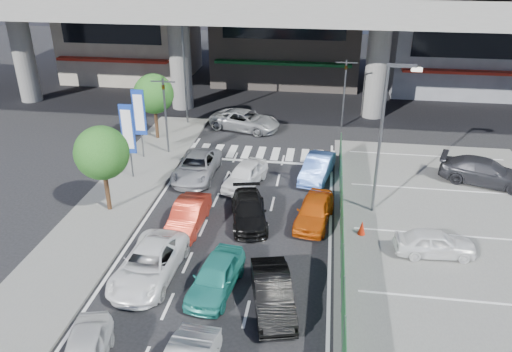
% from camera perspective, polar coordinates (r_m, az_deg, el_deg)
% --- Properties ---
extents(ground, '(120.00, 120.00, 0.00)m').
position_cam_1_polar(ground, '(22.88, -3.91, -10.18)').
color(ground, black).
rests_on(ground, ground).
extents(parking_lot, '(12.00, 28.00, 0.06)m').
position_cam_1_polar(parking_lot, '(25.06, 22.90, -8.82)').
color(parking_lot, '#5C5C59').
rests_on(parking_lot, ground).
extents(sidewalk_left, '(4.00, 30.00, 0.12)m').
position_cam_1_polar(sidewalk_left, '(28.10, -16.34, -3.72)').
color(sidewalk_left, '#5C5C59').
rests_on(sidewalk_left, ground).
extents(fence_run, '(0.16, 22.00, 1.80)m').
position_cam_1_polar(fence_run, '(22.82, 9.81, -7.89)').
color(fence_run, '#1C5329').
rests_on(fence_run, ground).
extents(expressway, '(64.00, 14.00, 10.75)m').
position_cam_1_polar(expressway, '(40.52, 2.44, 19.22)').
color(expressway, slate).
rests_on(expressway, ground).
extents(building_west, '(12.00, 10.90, 13.00)m').
position_cam_1_polar(building_west, '(54.37, -14.28, 17.79)').
color(building_west, '#A19582').
rests_on(building_west, ground).
extents(building_center, '(14.00, 10.90, 15.00)m').
position_cam_1_polar(building_center, '(51.52, 3.78, 19.19)').
color(building_center, gray).
rests_on(building_center, ground).
extents(building_east, '(12.00, 10.90, 12.00)m').
position_cam_1_polar(building_east, '(51.92, 22.23, 15.81)').
color(building_east, gray).
rests_on(building_east, ground).
extents(traffic_light_left, '(1.60, 1.24, 5.20)m').
position_cam_1_polar(traffic_light_left, '(33.17, -10.45, 8.79)').
color(traffic_light_left, '#595B60').
rests_on(traffic_light_left, ground).
extents(traffic_light_right, '(1.60, 1.24, 5.20)m').
position_cam_1_polar(traffic_light_right, '(38.26, 10.19, 11.09)').
color(traffic_light_right, '#595B60').
rests_on(traffic_light_right, ground).
extents(street_lamp_right, '(1.65, 0.22, 8.00)m').
position_cam_1_polar(street_lamp_right, '(25.73, 14.53, 5.33)').
color(street_lamp_right, '#595B60').
rests_on(street_lamp_right, ground).
extents(street_lamp_left, '(1.65, 0.22, 8.00)m').
position_cam_1_polar(street_lamp_left, '(38.52, -7.96, 12.62)').
color(street_lamp_left, '#595B60').
rests_on(street_lamp_left, ground).
extents(signboard_near, '(0.80, 0.14, 4.70)m').
position_cam_1_polar(signboard_near, '(30.24, -14.44, 4.96)').
color(signboard_near, '#595B60').
rests_on(signboard_near, ground).
extents(signboard_far, '(0.80, 0.14, 4.70)m').
position_cam_1_polar(signboard_far, '(33.00, -13.19, 6.85)').
color(signboard_far, '#595B60').
rests_on(signboard_far, ground).
extents(tree_near, '(2.80, 2.80, 4.80)m').
position_cam_1_polar(tree_near, '(26.68, -17.22, 2.51)').
color(tree_near, '#382314').
rests_on(tree_near, ground).
extents(tree_far, '(2.80, 2.80, 4.80)m').
position_cam_1_polar(tree_far, '(36.10, -11.61, 9.17)').
color(tree_far, '#382314').
rests_on(tree_far, ground).
extents(sedan_white_mid_left, '(2.51, 5.06, 1.38)m').
position_cam_1_polar(sedan_white_mid_left, '(22.22, -12.14, -9.82)').
color(sedan_white_mid_left, white).
rests_on(sedan_white_mid_left, ground).
extents(taxi_teal_mid, '(2.16, 4.23, 1.38)m').
position_cam_1_polar(taxi_teal_mid, '(21.14, -4.61, -11.33)').
color(taxi_teal_mid, teal).
rests_on(taxi_teal_mid, ground).
extents(hatch_black_mid_right, '(2.38, 4.41, 1.38)m').
position_cam_1_polar(hatch_black_mid_right, '(20.23, 1.91, -13.22)').
color(hatch_black_mid_right, black).
rests_on(hatch_black_mid_right, ground).
extents(taxi_orange_left, '(1.52, 4.11, 1.34)m').
position_cam_1_polar(taxi_orange_left, '(25.46, -7.76, -4.49)').
color(taxi_orange_left, red).
rests_on(taxi_orange_left, ground).
extents(sedan_black_mid, '(2.65, 4.58, 1.25)m').
position_cam_1_polar(sedan_black_mid, '(25.72, -0.83, -4.02)').
color(sedan_black_mid, black).
rests_on(sedan_black_mid, ground).
extents(taxi_orange_right, '(2.23, 4.25, 1.38)m').
position_cam_1_polar(taxi_orange_right, '(25.78, 6.68, -3.96)').
color(taxi_orange_right, '#C74E0C').
rests_on(taxi_orange_right, ground).
extents(wagon_silver_front_left, '(2.31, 4.97, 1.38)m').
position_cam_1_polar(wagon_silver_front_left, '(30.62, -6.79, 1.07)').
color(wagon_silver_front_left, '#94959B').
rests_on(wagon_silver_front_left, ground).
extents(sedan_white_front_mid, '(2.60, 4.33, 1.38)m').
position_cam_1_polar(sedan_white_front_mid, '(29.37, -1.25, 0.13)').
color(sedan_white_front_mid, white).
rests_on(sedan_white_front_mid, ground).
extents(kei_truck_front_right, '(2.24, 4.39, 1.38)m').
position_cam_1_polar(kei_truck_front_right, '(30.48, 7.02, 0.93)').
color(kei_truck_front_right, '#5888F2').
rests_on(kei_truck_front_right, ground).
extents(crossing_wagon_silver, '(5.76, 3.75, 1.47)m').
position_cam_1_polar(crossing_wagon_silver, '(38.08, -1.26, 6.37)').
color(crossing_wagon_silver, gray).
rests_on(crossing_wagon_silver, ground).
extents(parked_sedan_white, '(3.75, 1.72, 1.25)m').
position_cam_1_polar(parked_sedan_white, '(24.53, 19.78, -7.19)').
color(parked_sedan_white, white).
rests_on(parked_sedan_white, parking_lot).
extents(parked_sedan_dgrey, '(5.53, 3.57, 1.49)m').
position_cam_1_polar(parked_sedan_dgrey, '(32.44, 24.71, 0.44)').
color(parked_sedan_dgrey, '#2C2D32').
rests_on(parked_sedan_dgrey, parking_lot).
extents(traffic_cone, '(0.41, 0.41, 0.74)m').
position_cam_1_polar(traffic_cone, '(25.25, 12.00, -5.79)').
color(traffic_cone, red).
rests_on(traffic_cone, parking_lot).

